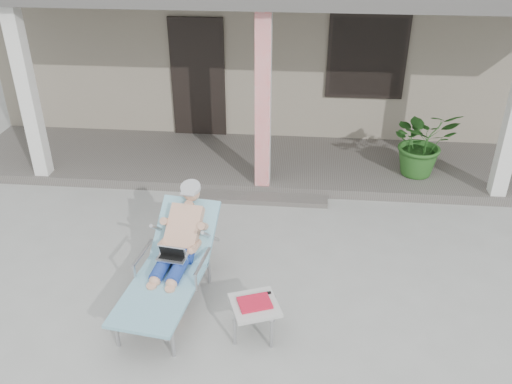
# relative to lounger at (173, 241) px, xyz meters

# --- Properties ---
(ground) EXTENTS (60.00, 60.00, 0.00)m
(ground) POSITION_rel_lounger_xyz_m (0.78, 0.40, -0.75)
(ground) COLOR #9E9E99
(ground) RESTS_ON ground
(house) EXTENTS (10.40, 5.40, 3.30)m
(house) POSITION_rel_lounger_xyz_m (0.78, 6.89, 0.92)
(house) COLOR gray
(house) RESTS_ON ground
(porch_deck) EXTENTS (10.00, 2.00, 0.15)m
(porch_deck) POSITION_rel_lounger_xyz_m (0.78, 3.40, -0.67)
(porch_deck) COLOR #605B56
(porch_deck) RESTS_ON ground
(porch_step) EXTENTS (2.00, 0.30, 0.07)m
(porch_step) POSITION_rel_lounger_xyz_m (0.78, 2.25, -0.71)
(porch_step) COLOR #605B56
(porch_step) RESTS_ON ground
(lounger) EXTENTS (0.94, 1.92, 1.21)m
(lounger) POSITION_rel_lounger_xyz_m (0.00, 0.00, 0.00)
(lounger) COLOR #B7B7BC
(lounger) RESTS_ON ground
(side_table) EXTENTS (0.61, 0.61, 0.42)m
(side_table) POSITION_rel_lounger_xyz_m (0.96, -0.53, -0.39)
(side_table) COLOR #BBBAB5
(side_table) RESTS_ON ground
(potted_palm) EXTENTS (1.15, 1.05, 1.10)m
(potted_palm) POSITION_rel_lounger_xyz_m (3.22, 3.10, -0.05)
(potted_palm) COLOR #26591E
(potted_palm) RESTS_ON porch_deck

